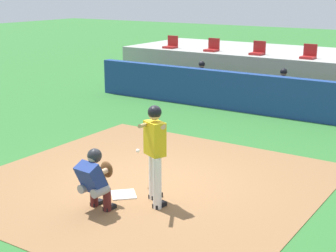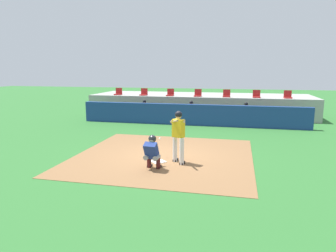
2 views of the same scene
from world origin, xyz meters
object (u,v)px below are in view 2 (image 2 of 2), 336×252
at_px(dugout_player_1, 191,111).
at_px(stadium_seat_5, 257,95).
at_px(dugout_player_2, 246,113).
at_px(stadium_seat_6, 288,96).
at_px(batter_at_plate, 178,134).
at_px(stadium_seat_4, 227,95).
at_px(dugout_player_0, 144,110).
at_px(stadium_seat_2, 170,94).
at_px(home_plate, 158,161).
at_px(stadium_seat_1, 144,93).
at_px(stadium_seat_3, 198,94).
at_px(catcher_crouched, 152,151).
at_px(stadium_seat_0, 118,93).

xyz_separation_m(dugout_player_1, stadium_seat_5, (3.85, 2.03, 0.86)).
distance_m(dugout_player_2, stadium_seat_5, 2.30).
relative_size(stadium_seat_5, stadium_seat_6, 1.00).
height_order(batter_at_plate, stadium_seat_4, stadium_seat_4).
relative_size(dugout_player_0, stadium_seat_6, 2.71).
relative_size(dugout_player_0, stadium_seat_2, 2.71).
bearing_deg(stadium_seat_6, batter_at_plate, -115.68).
height_order(dugout_player_1, stadium_seat_6, stadium_seat_6).
relative_size(stadium_seat_4, stadium_seat_5, 1.00).
bearing_deg(stadium_seat_6, dugout_player_2, -140.95).
bearing_deg(home_plate, stadium_seat_4, 79.66).
bearing_deg(stadium_seat_1, dugout_player_2, -16.71).
bearing_deg(dugout_player_0, dugout_player_2, 0.00).
distance_m(home_plate, dugout_player_2, 8.73).
distance_m(home_plate, stadium_seat_5, 10.94).
distance_m(batter_at_plate, stadium_seat_3, 10.18).
bearing_deg(stadium_seat_5, catcher_crouched, -108.71).
bearing_deg(dugout_player_2, dugout_player_1, 180.00).
bearing_deg(dugout_player_1, dugout_player_0, 180.00).
relative_size(catcher_crouched, stadium_seat_3, 3.60).
xyz_separation_m(catcher_crouched, dugout_player_2, (3.05, 8.90, 0.07)).
distance_m(dugout_player_0, stadium_seat_3, 3.79).
height_order(stadium_seat_3, stadium_seat_4, same).
distance_m(home_plate, stadium_seat_6, 11.70).
bearing_deg(stadium_seat_4, stadium_seat_1, 180.00).
bearing_deg(stadium_seat_0, dugout_player_2, -13.26).
distance_m(dugout_player_0, dugout_player_1, 2.94).
distance_m(catcher_crouched, stadium_seat_5, 11.59).
height_order(home_plate, stadium_seat_4, stadium_seat_4).
bearing_deg(stadium_seat_3, dugout_player_1, -93.90).
relative_size(batter_at_plate, dugout_player_2, 1.39).
bearing_deg(stadium_seat_3, dugout_player_0, -146.53).
xyz_separation_m(dugout_player_0, dugout_player_1, (2.94, 0.00, 0.00)).
height_order(dugout_player_0, stadium_seat_0, stadium_seat_0).
bearing_deg(dugout_player_0, stadium_seat_2, 59.05).
bearing_deg(catcher_crouched, stadium_seat_4, 80.42).
xyz_separation_m(stadium_seat_0, stadium_seat_1, (1.86, 0.00, 0.00)).
relative_size(stadium_seat_2, stadium_seat_5, 1.00).
height_order(stadium_seat_0, stadium_seat_2, same).
relative_size(catcher_crouched, dugout_player_2, 1.33).
relative_size(stadium_seat_2, stadium_seat_3, 1.00).
bearing_deg(stadium_seat_2, dugout_player_2, -22.46).
distance_m(batter_at_plate, stadium_seat_1, 11.08).
height_order(catcher_crouched, stadium_seat_5, stadium_seat_5).
height_order(catcher_crouched, stadium_seat_6, stadium_seat_6).
bearing_deg(home_plate, catcher_crouched, -89.24).
xyz_separation_m(dugout_player_1, stadium_seat_6, (5.71, 2.03, 0.86)).
bearing_deg(dugout_player_0, stadium_seat_4, 22.41).
bearing_deg(stadium_seat_4, stadium_seat_6, 0.00).
height_order(stadium_seat_3, stadium_seat_6, same).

